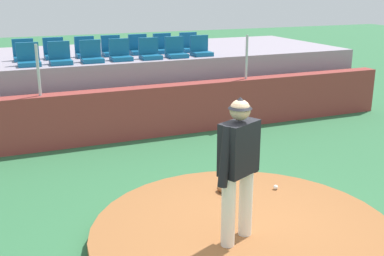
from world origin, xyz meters
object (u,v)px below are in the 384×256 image
object	(u,v)px
stadium_chair_6	(201,49)
stadium_chair_12	(163,47)
stadium_chair_4	(150,52)
stadium_chair_11	(139,48)
stadium_chair_9	(85,51)
stadium_chair_13	(189,46)
baseball	(276,187)
stadium_chair_10	(112,49)
stadium_chair_7	(24,54)
stadium_chair_0	(29,59)
stadium_chair_3	(120,54)
fielding_glove	(225,189)
stadium_chair_8	(54,52)
pitcher	(239,160)
stadium_chair_1	(60,57)
stadium_chair_5	(176,51)
stadium_chair_2	(91,55)

from	to	relation	value
stadium_chair_6	stadium_chair_12	size ratio (longest dim) A/B	1.00
stadium_chair_4	stadium_chair_11	distance (m)	0.93
stadium_chair_9	stadium_chair_13	world-z (taller)	same
baseball	stadium_chair_10	size ratio (longest dim) A/B	0.15
stadium_chair_7	stadium_chair_0	bearing A→B (deg)	92.36
stadium_chair_3	fielding_glove	bearing A→B (deg)	93.38
stadium_chair_8	stadium_chair_12	distance (m)	2.80
stadium_chair_9	pitcher	bearing A→B (deg)	93.51
stadium_chair_1	stadium_chair_5	size ratio (longest dim) A/B	1.00
pitcher	stadium_chair_9	size ratio (longest dim) A/B	3.69
stadium_chair_3	stadium_chair_10	distance (m)	0.88
stadium_chair_4	stadium_chair_5	bearing A→B (deg)	179.39
stadium_chair_1	stadium_chair_9	world-z (taller)	same
baseball	stadium_chair_0	distance (m)	6.27
stadium_chair_1	stadium_chair_3	size ratio (longest dim) A/B	1.00
baseball	stadium_chair_6	xyz separation A→B (m)	(1.00, 5.21, 1.51)
fielding_glove	stadium_chair_12	world-z (taller)	stadium_chair_12
stadium_chair_4	stadium_chair_7	distance (m)	2.97
baseball	stadium_chair_6	size ratio (longest dim) A/B	0.15
pitcher	stadium_chair_2	world-z (taller)	stadium_chair_2
stadium_chair_8	stadium_chair_12	xyz separation A→B (m)	(2.80, -0.03, 0.00)
stadium_chair_2	stadium_chair_6	distance (m)	2.77
stadium_chair_9	stadium_chair_12	world-z (taller)	same
stadium_chair_2	stadium_chair_5	size ratio (longest dim) A/B	1.00
stadium_chair_4	stadium_chair_8	distance (m)	2.32
pitcher	stadium_chair_12	world-z (taller)	stadium_chair_12
stadium_chair_7	stadium_chair_11	size ratio (longest dim) A/B	1.00
fielding_glove	stadium_chair_7	distance (m)	6.51
stadium_chair_2	stadium_chair_7	size ratio (longest dim) A/B	1.00
stadium_chair_10	stadium_chair_12	size ratio (longest dim) A/B	1.00
stadium_chair_9	stadium_chair_13	size ratio (longest dim) A/B	1.00
stadium_chair_7	stadium_chair_11	bearing A→B (deg)	-179.33
stadium_chair_3	stadium_chair_7	distance (m)	2.27
pitcher	stadium_chair_6	size ratio (longest dim) A/B	3.69
stadium_chair_2	stadium_chair_9	world-z (taller)	same
pitcher	stadium_chair_13	xyz separation A→B (m)	(2.35, 7.19, 0.48)
stadium_chair_0	stadium_chair_5	size ratio (longest dim) A/B	1.00
stadium_chair_1	stadium_chair_10	size ratio (longest dim) A/B	1.00
baseball	stadium_chair_11	distance (m)	6.29
stadium_chair_3	stadium_chair_11	xyz separation A→B (m)	(0.73, 0.89, 0.00)
stadium_chair_4	fielding_glove	bearing A→B (deg)	85.14
stadium_chair_9	stadium_chair_13	distance (m)	2.79
baseball	pitcher	bearing A→B (deg)	-139.16
stadium_chair_2	stadium_chair_4	xyz separation A→B (m)	(1.40, -0.03, 0.00)
stadium_chair_7	stadium_chair_9	distance (m)	1.45
stadium_chair_7	stadium_chair_12	world-z (taller)	same
stadium_chair_11	stadium_chair_13	bearing A→B (deg)	178.82
stadium_chair_0	stadium_chair_9	world-z (taller)	same
stadium_chair_0	stadium_chair_3	size ratio (longest dim) A/B	1.00
stadium_chair_4	stadium_chair_10	world-z (taller)	same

